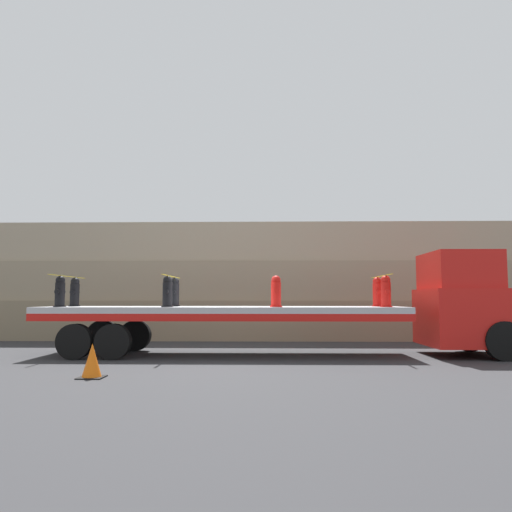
# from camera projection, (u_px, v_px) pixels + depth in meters

# --- Properties ---
(ground_plane) EXTENTS (120.00, 120.00, 0.00)m
(ground_plane) POSITION_uv_depth(u_px,v_px,m) (223.00, 355.00, 14.23)
(ground_plane) COLOR #2D2D30
(rock_cliff) EXTENTS (60.00, 3.30, 4.61)m
(rock_cliff) POSITION_uv_depth(u_px,v_px,m) (237.00, 282.00, 20.63)
(rock_cliff) COLOR #84755B
(rock_cliff) RESTS_ON ground_plane
(truck_cab) EXTENTS (2.48, 2.60, 2.92)m
(truck_cab) POSITION_uv_depth(u_px,v_px,m) (469.00, 305.00, 14.18)
(truck_cab) COLOR red
(truck_cab) RESTS_ON ground_plane
(flatbed_trailer) EXTENTS (10.28, 2.54, 1.38)m
(flatbed_trailer) POSITION_uv_depth(u_px,v_px,m) (201.00, 315.00, 14.34)
(flatbed_trailer) COLOR #B2B2B7
(flatbed_trailer) RESTS_ON ground_plane
(fire_hydrant_black_near_0) EXTENTS (0.34, 0.49, 0.87)m
(fire_hydrant_black_near_0) POSITION_uv_depth(u_px,v_px,m) (60.00, 292.00, 13.96)
(fire_hydrant_black_near_0) COLOR black
(fire_hydrant_black_near_0) RESTS_ON flatbed_trailer
(fire_hydrant_black_far_0) EXTENTS (0.34, 0.49, 0.87)m
(fire_hydrant_black_far_0) POSITION_uv_depth(u_px,v_px,m) (75.00, 292.00, 15.02)
(fire_hydrant_black_far_0) COLOR black
(fire_hydrant_black_far_0) RESTS_ON flatbed_trailer
(fire_hydrant_black_near_1) EXTENTS (0.34, 0.49, 0.87)m
(fire_hydrant_black_near_1) POSITION_uv_depth(u_px,v_px,m) (167.00, 292.00, 13.89)
(fire_hydrant_black_near_1) COLOR black
(fire_hydrant_black_near_1) RESTS_ON flatbed_trailer
(fire_hydrant_black_far_1) EXTENTS (0.34, 0.49, 0.87)m
(fire_hydrant_black_far_1) POSITION_uv_depth(u_px,v_px,m) (175.00, 292.00, 14.95)
(fire_hydrant_black_far_1) COLOR black
(fire_hydrant_black_far_1) RESTS_ON flatbed_trailer
(fire_hydrant_red_near_2) EXTENTS (0.34, 0.49, 0.87)m
(fire_hydrant_red_near_2) POSITION_uv_depth(u_px,v_px,m) (276.00, 292.00, 13.81)
(fire_hydrant_red_near_2) COLOR red
(fire_hydrant_red_near_2) RESTS_ON flatbed_trailer
(fire_hydrant_red_far_2) EXTENTS (0.34, 0.49, 0.87)m
(fire_hydrant_red_far_2) POSITION_uv_depth(u_px,v_px,m) (275.00, 292.00, 14.88)
(fire_hydrant_red_far_2) COLOR red
(fire_hydrant_red_far_2) RESTS_ON flatbed_trailer
(fire_hydrant_red_near_3) EXTENTS (0.34, 0.49, 0.87)m
(fire_hydrant_red_near_3) POSITION_uv_depth(u_px,v_px,m) (386.00, 292.00, 13.74)
(fire_hydrant_red_near_3) COLOR red
(fire_hydrant_red_near_3) RESTS_ON flatbed_trailer
(fire_hydrant_red_far_3) EXTENTS (0.34, 0.49, 0.87)m
(fire_hydrant_red_far_3) POSITION_uv_depth(u_px,v_px,m) (377.00, 292.00, 14.81)
(fire_hydrant_red_far_3) COLOR red
(fire_hydrant_red_far_3) RESTS_ON flatbed_trailer
(cargo_strap_rear) EXTENTS (0.05, 2.63, 0.01)m
(cargo_strap_rear) POSITION_uv_depth(u_px,v_px,m) (68.00, 276.00, 14.53)
(cargo_strap_rear) COLOR yellow
(cargo_strap_rear) RESTS_ON fire_hydrant_black_near_0
(cargo_strap_middle) EXTENTS (0.05, 2.63, 0.01)m
(cargo_strap_middle) POSITION_uv_depth(u_px,v_px,m) (171.00, 276.00, 14.46)
(cargo_strap_middle) COLOR yellow
(cargo_strap_middle) RESTS_ON fire_hydrant_black_near_1
(cargo_strap_front) EXTENTS (0.05, 2.63, 0.01)m
(cargo_strap_front) POSITION_uv_depth(u_px,v_px,m) (381.00, 276.00, 14.31)
(cargo_strap_front) COLOR yellow
(cargo_strap_front) RESTS_ON fire_hydrant_red_near_3
(traffic_cone) EXTENTS (0.51, 0.51, 0.70)m
(traffic_cone) POSITION_uv_depth(u_px,v_px,m) (92.00, 361.00, 10.16)
(traffic_cone) COLOR black
(traffic_cone) RESTS_ON ground_plane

